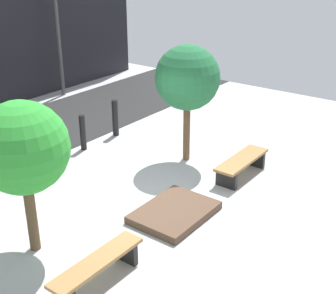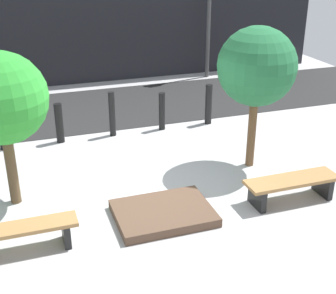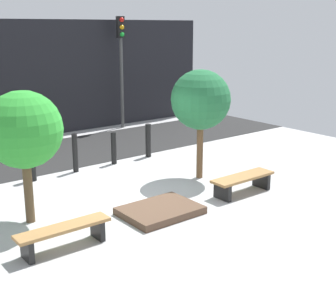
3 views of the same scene
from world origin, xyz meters
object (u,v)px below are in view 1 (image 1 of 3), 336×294
(tree_behind_right_bench, at_px, (187,78))
(bollard_far_right, at_px, (115,118))
(bollard_left, at_px, (0,166))
(bench_right, at_px, (242,163))
(bench_left, at_px, (97,267))
(traffic_light_mid_west, at_px, (56,10))
(planter_bed, at_px, (175,212))
(tree_behind_left_bench, at_px, (22,148))
(bollard_center, at_px, (45,145))
(bollard_right, at_px, (83,133))

(tree_behind_right_bench, relative_size, bollard_far_right, 2.80)
(bollard_left, relative_size, bollard_far_right, 0.91)
(bollard_left, bearing_deg, bench_right, -48.52)
(bench_left, bearing_deg, traffic_light_mid_west, 51.06)
(bench_right, bearing_deg, tree_behind_right_bench, 90.15)
(planter_bed, distance_m, bollard_far_right, 4.45)
(tree_behind_left_bench, distance_m, bollard_left, 3.00)
(bench_right, relative_size, tree_behind_right_bench, 0.60)
(bollard_center, distance_m, bollard_right, 1.20)
(bollard_center, bearing_deg, bench_right, -59.97)
(bollard_far_right, bearing_deg, bench_right, -91.97)
(bollard_far_right, bearing_deg, traffic_light_mid_west, 67.05)
(planter_bed, bearing_deg, tree_behind_right_bench, 29.81)
(planter_bed, relative_size, tree_behind_left_bench, 0.60)
(tree_behind_left_bench, bearing_deg, bollard_left, 66.25)
(tree_behind_left_bench, height_order, tree_behind_right_bench, tree_behind_right_bench)
(bollard_right, bearing_deg, planter_bed, -107.88)
(tree_behind_right_bench, relative_size, traffic_light_mid_west, 0.67)
(bench_right, distance_m, tree_behind_right_bench, 2.27)
(bench_right, height_order, bollard_far_right, bollard_far_right)
(planter_bed, height_order, bollard_left, bollard_left)
(bench_left, relative_size, bollard_right, 1.88)
(planter_bed, relative_size, bollard_center, 1.51)
(tree_behind_left_bench, distance_m, tree_behind_right_bench, 4.54)
(tree_behind_right_bench, height_order, bollard_far_right, tree_behind_right_bench)
(bench_left, distance_m, bollard_right, 5.24)
(bollard_right, bearing_deg, bench_right, -74.79)
(bench_right, xyz_separation_m, bollard_far_right, (0.13, 3.92, 0.19))
(tree_behind_left_bench, bearing_deg, bollard_center, 46.91)
(bench_right, xyz_separation_m, traffic_light_mid_west, (1.82, 7.91, 2.53))
(planter_bed, distance_m, bollard_center, 3.75)
(tree_behind_right_bench, distance_m, bollard_left, 4.51)
(planter_bed, bearing_deg, bollard_left, 107.88)
(bench_right, relative_size, planter_bed, 1.06)
(traffic_light_mid_west, bearing_deg, tree_behind_left_bench, -134.76)
(bench_right, height_order, bollard_left, bollard_left)
(tree_behind_left_bench, relative_size, tree_behind_right_bench, 0.95)
(bollard_center, height_order, bollard_far_right, bollard_center)
(bollard_left, height_order, bollard_center, bollard_center)
(bench_right, relative_size, bollard_far_right, 1.69)
(bench_right, height_order, tree_behind_left_bench, tree_behind_left_bench)
(tree_behind_left_bench, xyz_separation_m, bollard_center, (2.27, 2.42, -1.35))
(tree_behind_left_bench, bearing_deg, bollard_far_right, 27.43)
(bollard_right, bearing_deg, traffic_light_mid_west, 54.07)
(bench_right, distance_m, bollard_right, 4.07)
(bollard_center, height_order, traffic_light_mid_west, traffic_light_mid_west)
(bench_left, height_order, bollard_center, bollard_center)
(traffic_light_mid_west, bearing_deg, planter_bed, -117.95)
(bench_left, distance_m, planter_bed, 2.29)
(bollard_left, distance_m, bollard_center, 1.20)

